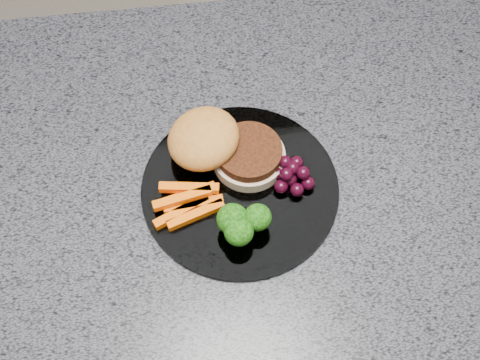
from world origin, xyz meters
name	(u,v)px	position (x,y,z in m)	size (l,w,h in m)	color
island_cabinet	(207,290)	(0.00, 0.00, 0.43)	(1.20, 0.60, 0.86)	brown
countertop	(193,175)	(0.00, 0.00, 0.88)	(1.20, 0.60, 0.04)	#4E4F59
plate	(240,189)	(0.06, -0.04, 0.90)	(0.26, 0.26, 0.01)	white
burger	(220,146)	(0.04, 0.01, 0.93)	(0.17, 0.13, 0.05)	#C7AE8C
carrot_sticks	(188,202)	(-0.01, -0.06, 0.91)	(0.09, 0.06, 0.02)	#F65F04
broccoli	(241,223)	(0.05, -0.11, 0.93)	(0.07, 0.06, 0.05)	olive
grape_bunch	(293,174)	(0.13, -0.04, 0.92)	(0.05, 0.06, 0.03)	black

